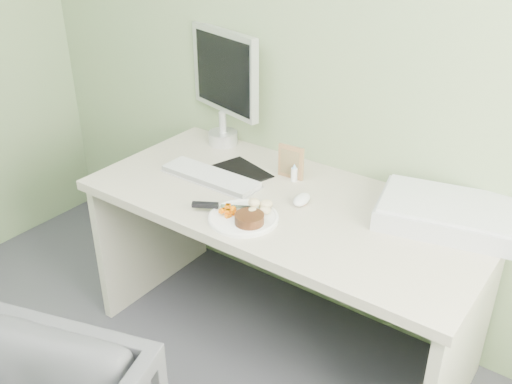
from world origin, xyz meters
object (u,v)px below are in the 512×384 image
Objects in this scene: plate at (243,218)px; desk at (284,239)px; monitor at (224,81)px; scanner at (446,214)px.

desk is at bearing 78.74° from plate.
monitor reaches higher than desk.
monitor reaches higher than plate.
monitor is at bearing 161.29° from scanner.
scanner is 1.15m from monitor.
scanner is at bearing 34.15° from plate.
monitor is at bearing 133.79° from plate.
scanner is (0.61, 0.42, 0.03)m from plate.
desk is 6.11× the size of plate.
desk is 0.64m from scanner.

